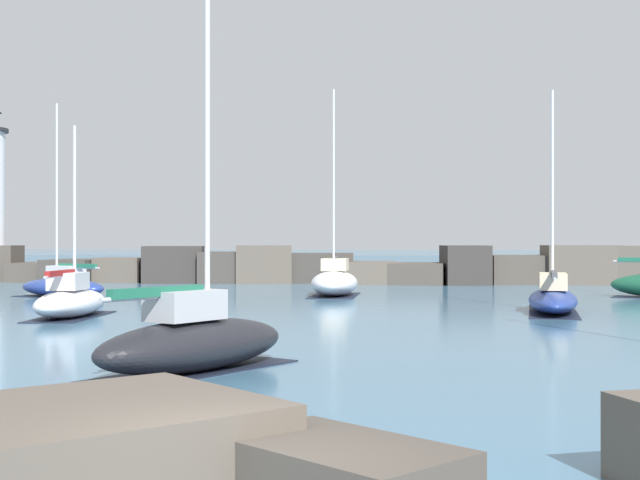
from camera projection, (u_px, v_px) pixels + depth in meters
open_sea_beyond at (416, 263)px, 119.32m from camera, size 400.00×116.00×0.01m
breakwater_jetty at (444, 268)px, 59.52m from camera, size 70.94×6.79×2.58m
sailboat_moored_0 at (553, 298)px, 35.56m from camera, size 2.74×7.89×8.99m
sailboat_moored_1 at (63, 285)px, 45.03m from camera, size 5.94×4.36×9.85m
sailboat_moored_2 at (193, 340)px, 19.29m from camera, size 4.17×5.67×8.68m
sailboat_moored_3 at (70, 301)px, 33.16m from camera, size 2.34×5.72×7.21m
sailboat_moored_6 at (335, 281)px, 46.22m from camera, size 2.40×5.85×10.66m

